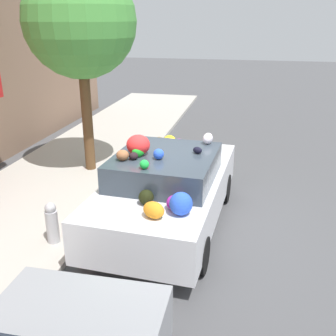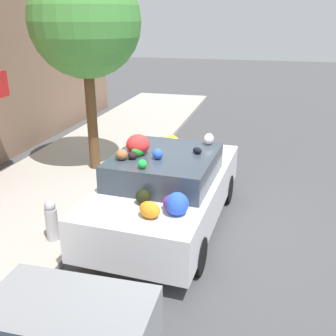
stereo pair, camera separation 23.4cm
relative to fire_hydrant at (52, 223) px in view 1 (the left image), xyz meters
name	(u,v)px [view 1 (the left image)]	position (x,y,z in m)	size (l,w,h in m)	color
ground_plane	(161,223)	(1.14, -1.53, -0.45)	(60.00, 60.00, 0.00)	#4C4C4F
sidewalk_curb	(28,207)	(1.14, 1.17, -0.40)	(24.00, 3.20, 0.10)	#B2ADA3
street_tree	(80,22)	(3.25, 0.72, 2.98)	(2.42, 2.42, 4.56)	brown
fire_hydrant	(52,223)	(0.00, 0.00, 0.00)	(0.20, 0.20, 0.70)	#B2B2B7
art_car	(167,187)	(1.12, -1.65, 0.30)	(4.13, 2.08, 1.74)	silver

